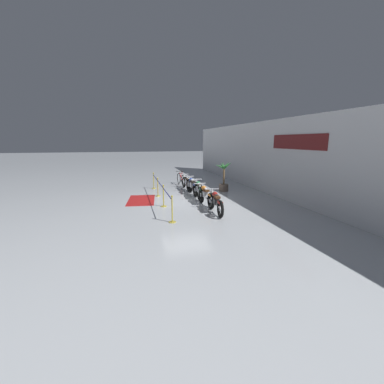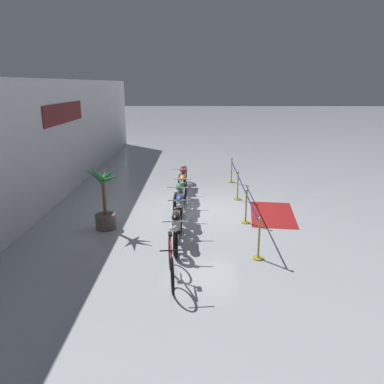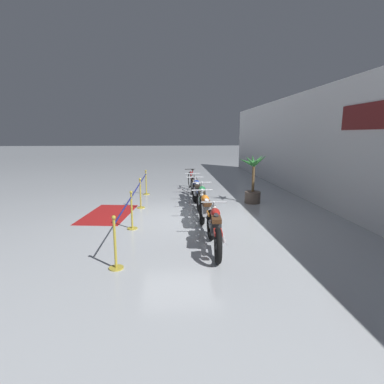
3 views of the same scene
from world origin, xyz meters
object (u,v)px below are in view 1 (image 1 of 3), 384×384
Objects in this scene: motorcycle_black_0 at (187,183)px; bicycle at (181,179)px; motorcycle_green_2 at (199,190)px; motorcycle_orange_3 at (205,195)px; motorcycle_red_4 at (216,202)px; floor_banner at (141,200)px; stanchion_far_left at (158,184)px; stanchion_mid_left at (158,190)px; potted_palm_left_of_row at (224,179)px; stanchion_mid_right at (164,199)px; motorcycle_blue_1 at (192,186)px; stanchion_far_right at (172,213)px.

bicycle is at bearing 179.88° from motorcycle_black_0.
motorcycle_orange_3 is (1.22, -0.02, -0.01)m from motorcycle_green_2.
floor_banner is at bearing -136.78° from motorcycle_red_4.
stanchion_far_left is 6.94× the size of stanchion_mid_left.
motorcycle_orange_3 is 0.95× the size of floor_banner.
motorcycle_black_0 is at bearing -0.12° from bicycle.
potted_palm_left_of_row is 1.76× the size of stanchion_mid_right.
motorcycle_blue_1 is at bearing 140.89° from stanchion_mid_right.
potted_palm_left_of_row is (-3.02, 2.11, 0.25)m from motorcycle_orange_3.
stanchion_far_left reaches higher than motorcycle_orange_3.
motorcycle_red_4 is at bearing 50.16° from floor_banner.
motorcycle_green_2 is 1.37× the size of bicycle.
motorcycle_orange_3 is 0.33× the size of stanchion_far_left.
motorcycle_blue_1 is 2.57m from motorcycle_orange_3.
motorcycle_red_4 is 4.46m from stanchion_mid_left.
motorcycle_green_2 is (1.35, 0.04, 0.01)m from motorcycle_blue_1.
motorcycle_black_0 is at bearing -179.87° from motorcycle_green_2.
motorcycle_black_0 is at bearing 125.32° from stanchion_far_left.
stanchion_far_left is (-2.56, -2.00, 0.22)m from motorcycle_orange_3.
stanchion_far_right is (4.82, 0.00, 0.00)m from stanchion_mid_left.
motorcycle_black_0 is at bearing -179.68° from motorcycle_red_4.
stanchion_far_left is 1.45m from floor_banner.
stanchion_far_left reaches higher than motorcycle_blue_1.
motorcycle_black_0 is 2.24× the size of stanchion_mid_left.
stanchion_far_right is (6.31, -2.01, -0.10)m from motorcycle_black_0.
motorcycle_red_4 is at bearing 51.90° from stanchion_mid_right.
motorcycle_black_0 is 6.62m from stanchion_far_right.
motorcycle_red_4 is 2.08× the size of stanchion_mid_left.
stanchion_mid_right is (5.82, -2.02, -0.04)m from bicycle.
stanchion_mid_left is 4.82m from stanchion_far_right.
floor_banner is at bearing -120.30° from motorcycle_orange_3.
motorcycle_black_0 is at bearing 179.78° from motorcycle_orange_3.
motorcycle_blue_1 is 2.20× the size of stanchion_mid_left.
stanchion_mid_left is (0.52, -4.10, -0.37)m from potted_palm_left_of_row.
potted_palm_left_of_row is at bearing 145.08° from motorcycle_orange_3.
stanchion_far_left is (0.46, -4.10, -0.03)m from potted_palm_left_of_row.
stanchion_mid_right reaches higher than motorcycle_blue_1.
stanchion_far_left is at bearing -153.08° from motorcycle_red_4.
bicycle reaches higher than motorcycle_orange_3.
motorcycle_red_4 is 0.30× the size of stanchion_far_left.
bicycle is 6.16m from stanchion_mid_right.
stanchion_far_left is 4.89m from stanchion_far_right.
stanchion_mid_left is 1.00× the size of stanchion_mid_right.
floor_banner is at bearing -51.54° from stanchion_mid_left.
motorcycle_green_2 is 2.30× the size of stanchion_far_right.
motorcycle_green_2 reaches higher than motorcycle_red_4.
motorcycle_black_0 is 2.32m from potted_palm_left_of_row.
stanchion_far_right is (3.54, -2.02, -0.13)m from motorcycle_green_2.
motorcycle_green_2 is 2.39m from stanchion_mid_left.
motorcycle_black_0 is 3.98m from motorcycle_orange_3.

